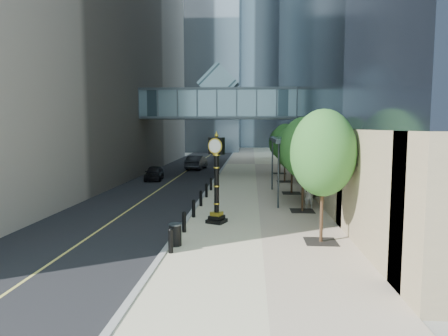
{
  "coord_description": "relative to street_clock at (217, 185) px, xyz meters",
  "views": [
    {
      "loc": [
        0.51,
        -14.43,
        5.12
      ],
      "look_at": [
        -0.82,
        4.89,
        3.11
      ],
      "focal_mm": 32.0,
      "sensor_mm": 36.0,
      "label": 1
    }
  ],
  "objects": [
    {
      "name": "curb",
      "position": [
        -1.7,
        33.8,
        -2.07
      ],
      "size": [
        0.25,
        180.0,
        0.07
      ],
      "primitive_type": "cube",
      "color": "gray",
      "rests_on": "ground"
    },
    {
      "name": "entrance_canopy",
      "position": [
        4.78,
        7.8,
        2.09
      ],
      "size": [
        3.0,
        8.0,
        4.38
      ],
      "color": "#383F44",
      "rests_on": "ground"
    },
    {
      "name": "sidewalk",
      "position": [
        2.3,
        33.8,
        -2.07
      ],
      "size": [
        8.0,
        180.0,
        0.06
      ],
      "primitive_type": "cube",
      "color": "beige",
      "rests_on": "ground"
    },
    {
      "name": "bollard_row",
      "position": [
        -1.4,
        2.8,
        -1.59
      ],
      "size": [
        0.2,
        16.2,
        0.9
      ],
      "color": "black",
      "rests_on": "sidewalk"
    },
    {
      "name": "car_far",
      "position": [
        -4.79,
        27.03,
        -1.25
      ],
      "size": [
        2.19,
        5.21,
        1.67
      ],
      "primitive_type": "imported",
      "rotation": [
        0.0,
        0.0,
        3.06
      ],
      "color": "black",
      "rests_on": "road"
    },
    {
      "name": "pedestrian",
      "position": [
        5.39,
        4.01,
        -1.2
      ],
      "size": [
        0.63,
        0.43,
        1.68
      ],
      "primitive_type": "imported",
      "rotation": [
        0.0,
        0.0,
        3.18
      ],
      "color": "#A6A398",
      "rests_on": "sidewalk"
    },
    {
      "name": "trash_bin",
      "position": [
        -1.4,
        -4.2,
        -1.59
      ],
      "size": [
        0.6,
        0.6,
        0.9
      ],
      "primitive_type": "cylinder",
      "rotation": [
        0.0,
        0.0,
        -0.17
      ],
      "color": "black",
      "rests_on": "sidewalk"
    },
    {
      "name": "road",
      "position": [
        -5.7,
        33.8,
        -2.09
      ],
      "size": [
        8.0,
        180.0,
        0.02
      ],
      "primitive_type": "cube",
      "color": "black",
      "rests_on": "ground"
    },
    {
      "name": "street_trees",
      "position": [
        4.9,
        8.31,
        1.62
      ],
      "size": [
        2.84,
        28.62,
        5.83
      ],
      "color": "black",
      "rests_on": "sidewalk"
    },
    {
      "name": "car_near",
      "position": [
        -7.52,
        16.93,
        -1.41
      ],
      "size": [
        2.02,
        4.12,
        1.35
      ],
      "primitive_type": "imported",
      "rotation": [
        0.0,
        0.0,
        0.11
      ],
      "color": "black",
      "rests_on": "road"
    },
    {
      "name": "skywalk",
      "position": [
        -1.7,
        21.8,
        5.61
      ],
      "size": [
        17.0,
        4.2,
        5.8
      ],
      "color": "slate",
      "rests_on": "ground"
    },
    {
      "name": "distant_tower_c",
      "position": [
        -4.7,
        113.8,
        30.4
      ],
      "size": [
        22.0,
        22.0,
        65.0
      ],
      "primitive_type": "cube",
      "color": "#8D9FB1",
      "rests_on": "ground"
    },
    {
      "name": "street_clock",
      "position": [
        0.0,
        0.0,
        0.0
      ],
      "size": [
        1.16,
        1.16,
        4.71
      ],
      "rotation": [
        0.0,
        0.0,
        -0.41
      ],
      "color": "black",
      "rests_on": "sidewalk"
    },
    {
      "name": "ground",
      "position": [
        1.3,
        -6.2,
        -2.1
      ],
      "size": [
        320.0,
        320.0,
        0.0
      ],
      "primitive_type": "plane",
      "color": "gray",
      "rests_on": "ground"
    }
  ]
}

